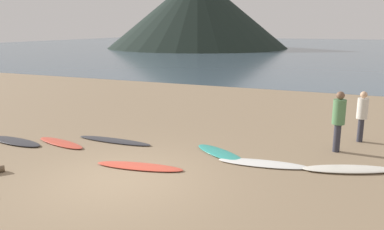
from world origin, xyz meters
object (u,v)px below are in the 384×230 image
object	(u,v)px
person_0	(362,112)
surfboard_2	(114,141)
surfboard_0	(15,141)
surfboard_5	(263,163)
surfboard_4	(220,153)
surfboard_3	(140,166)
person_1	(339,117)
surfboard_6	(348,169)
surfboard_1	(61,143)

from	to	relation	value
person_0	surfboard_2	bearing A→B (deg)	-70.86
surfboard_0	surfboard_2	xyz separation A→B (m)	(2.78, 1.30, -0.01)
surfboard_2	surfboard_5	world-z (taller)	surfboard_5
surfboard_4	surfboard_5	size ratio (longest dim) A/B	0.83
surfboard_0	surfboard_3	xyz separation A→B (m)	(4.69, -0.39, -0.01)
person_1	surfboard_6	bearing A→B (deg)	-38.68
surfboard_3	surfboard_5	xyz separation A→B (m)	(2.83, 1.45, 0.00)
surfboard_0	person_0	xyz separation A→B (m)	(9.82, 4.31, 0.89)
surfboard_5	person_0	size ratio (longest dim) A/B	1.47
surfboard_5	person_0	xyz separation A→B (m)	(2.29, 3.25, 0.90)
surfboard_2	surfboard_3	world-z (taller)	same
surfboard_6	person_1	bearing A→B (deg)	82.48
person_0	person_1	size ratio (longest dim) A/B	0.91
person_0	surfboard_0	bearing A→B (deg)	-70.36
person_1	surfboard_4	bearing A→B (deg)	-115.30
surfboard_5	person_1	distance (m)	2.73
surfboard_2	person_0	distance (m)	7.71
surfboard_6	person_0	size ratio (longest dim) A/B	1.42
surfboard_1	surfboard_2	size ratio (longest dim) A/B	0.77
surfboard_5	surfboard_4	bearing A→B (deg)	157.46
surfboard_5	person_0	world-z (taller)	person_0
surfboard_5	person_1	world-z (taller)	person_1
surfboard_0	surfboard_1	distance (m)	1.49
surfboard_1	person_0	bearing A→B (deg)	37.82
surfboard_4	person_0	xyz separation A→B (m)	(3.59, 2.89, 0.90)
surfboard_3	person_0	distance (m)	7.01
surfboard_3	surfboard_4	xyz separation A→B (m)	(1.53, 1.81, 0.00)
surfboard_1	surfboard_3	distance (m)	3.37
surfboard_1	surfboard_2	world-z (taller)	surfboard_1
surfboard_0	surfboard_6	distance (m)	9.69
surfboard_1	surfboard_4	size ratio (longest dim) A/B	1.03
surfboard_2	surfboard_0	bearing A→B (deg)	-155.06
surfboard_3	surfboard_4	bearing A→B (deg)	40.74
surfboard_2	person_1	xyz separation A→B (m)	(6.42, 1.67, 1.00)
surfboard_3	surfboard_6	xyz separation A→B (m)	(4.89, 1.85, 0.01)
surfboard_0	person_1	size ratio (longest dim) A/B	1.25
surfboard_1	person_1	world-z (taller)	person_1
surfboard_0	surfboard_6	world-z (taller)	surfboard_6
surfboard_2	person_1	bearing A→B (deg)	14.56
surfboard_0	surfboard_5	distance (m)	7.60
surfboard_0	surfboard_1	size ratio (longest dim) A/B	1.10
surfboard_2	person_1	world-z (taller)	person_1
person_0	surfboard_4	bearing A→B (deg)	-55.22
surfboard_1	surfboard_4	bearing A→B (deg)	24.63
surfboard_5	surfboard_2	bearing A→B (deg)	170.18
surfboard_5	surfboard_6	world-z (taller)	surfboard_6
surfboard_1	surfboard_5	size ratio (longest dim) A/B	0.85
surfboard_1	person_0	distance (m)	9.29
surfboard_0	person_1	xyz separation A→B (m)	(9.20, 2.97, 0.99)
surfboard_2	surfboard_3	bearing A→B (deg)	-41.43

